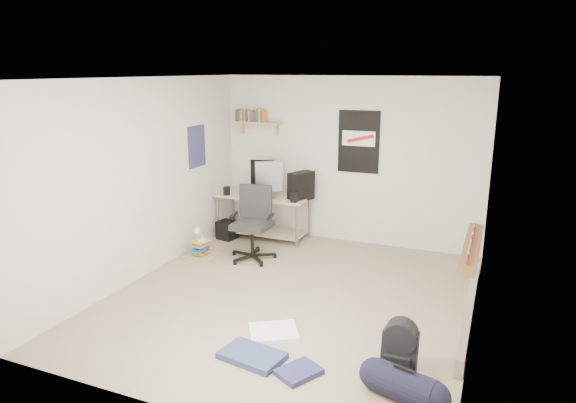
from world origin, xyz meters
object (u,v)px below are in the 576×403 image
at_px(desk, 263,215).
at_px(backpack, 400,354).
at_px(duffel_bag, 403,384).
at_px(book_stack, 201,245).
at_px(office_chair, 252,226).

distance_m(desk, backpack, 4.02).
relative_size(duffel_bag, book_stack, 1.19).
xyz_separation_m(desk, backpack, (2.72, -2.95, -0.16)).
bearing_deg(backpack, duffel_bag, -75.52).
distance_m(office_chair, backpack, 3.18).
relative_size(desk, office_chair, 1.42).
relative_size(office_chair, duffel_bag, 1.96).
distance_m(backpack, duffel_bag, 0.37).
relative_size(backpack, book_stack, 0.92).
distance_m(desk, office_chair, 0.98).
bearing_deg(duffel_bag, book_stack, 162.32).
bearing_deg(backpack, book_stack, 147.75).
xyz_separation_m(backpack, duffel_bag, (0.10, -0.35, -0.06)).
xyz_separation_m(backpack, book_stack, (-3.18, 1.87, -0.05)).
relative_size(office_chair, backpack, 2.56).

